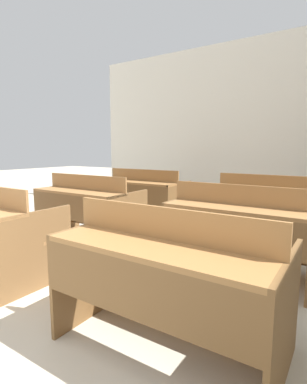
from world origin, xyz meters
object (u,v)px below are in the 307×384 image
bench_front_right (167,276)px  bench_second_right (238,228)px  bench_second_left (88,206)px  bench_third_left (144,194)px  bench_third_right (268,206)px

bench_front_right → bench_second_right: same height
bench_front_right → bench_second_left: 2.34m
bench_second_right → bench_front_right: bearing=-90.4°
bench_third_left → bench_third_right: 1.95m
bench_second_right → bench_third_left: bearing=147.4°
bench_front_right → bench_second_right: 1.30m
bench_third_left → bench_second_right: bearing=-32.6°
bench_second_left → bench_third_right: bearing=33.5°
bench_third_right → bench_front_right: bearing=-89.9°
bench_third_right → bench_second_left: bearing=-146.5°
bench_third_left → bench_third_right: bearing=0.6°
bench_second_right → bench_third_right: (-0.01, 1.28, 0.00)m
bench_second_left → bench_second_right: size_ratio=1.00×
bench_front_right → bench_third_left: bearing=127.5°
bench_second_right → bench_third_right: bearing=90.7°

